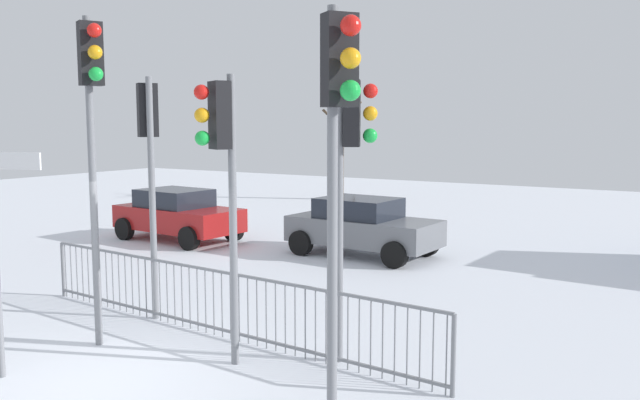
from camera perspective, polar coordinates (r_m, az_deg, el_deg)
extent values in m
plane|color=white|center=(9.27, -18.78, -14.90)|extent=(60.00, 60.00, 0.00)
cylinder|color=slate|center=(9.08, 1.69, -1.78)|extent=(0.11, 0.11, 4.04)
cube|color=black|center=(8.97, 2.79, 7.52)|extent=(0.33, 0.38, 0.90)
sphere|color=red|center=(8.96, 4.41, 9.43)|extent=(0.20, 0.20, 0.20)
sphere|color=orange|center=(8.95, 4.40, 7.51)|extent=(0.20, 0.20, 0.20)
sphere|color=green|center=(8.95, 4.38, 5.59)|extent=(0.20, 0.20, 0.20)
cylinder|color=slate|center=(6.73, 1.07, -2.71)|extent=(0.11, 0.11, 4.51)
cube|color=black|center=(6.52, 1.71, 12.03)|extent=(0.37, 0.39, 0.90)
sphere|color=red|center=(6.33, 2.69, 14.92)|extent=(0.20, 0.20, 0.20)
sphere|color=orange|center=(6.30, 2.67, 12.22)|extent=(0.20, 0.20, 0.20)
sphere|color=green|center=(6.27, 2.66, 9.49)|extent=(0.20, 0.20, 0.20)
cylinder|color=slate|center=(10.29, -19.14, 1.25)|extent=(0.11, 0.11, 4.89)
cube|color=black|center=(10.14, -19.32, 11.91)|extent=(0.34, 0.38, 0.90)
sphere|color=red|center=(9.93, -19.03, 13.78)|extent=(0.20, 0.20, 0.20)
sphere|color=orange|center=(9.89, -18.97, 12.06)|extent=(0.20, 0.20, 0.20)
sphere|color=green|center=(9.87, -18.90, 10.32)|extent=(0.20, 0.20, 0.20)
cylinder|color=slate|center=(11.45, -14.37, -0.01)|extent=(0.11, 0.11, 4.12)
cube|color=black|center=(11.54, -14.76, 7.56)|extent=(0.36, 0.39, 0.90)
sphere|color=red|center=(11.79, -15.06, 8.99)|extent=(0.20, 0.20, 0.20)
sphere|color=orange|center=(11.78, -15.01, 7.53)|extent=(0.20, 0.20, 0.20)
sphere|color=green|center=(11.78, -14.97, 6.07)|extent=(0.20, 0.20, 0.20)
cylinder|color=slate|center=(9.06, -7.57, -1.94)|extent=(0.11, 0.11, 4.01)
cube|color=black|center=(8.90, -8.70, 7.29)|extent=(0.39, 0.35, 0.90)
sphere|color=red|center=(8.82, -10.27, 9.21)|extent=(0.20, 0.20, 0.20)
sphere|color=orange|center=(8.81, -10.23, 7.26)|extent=(0.20, 0.20, 0.20)
sphere|color=green|center=(8.81, -10.19, 5.31)|extent=(0.20, 0.20, 0.20)
cube|color=white|center=(9.16, -24.89, 3.10)|extent=(0.67, 0.25, 0.22)
cube|color=slate|center=(10.52, -9.28, -6.07)|extent=(8.15, 0.62, 0.04)
cube|color=slate|center=(10.76, -9.18, -10.90)|extent=(8.15, 0.62, 0.04)
cylinder|color=slate|center=(13.69, -21.24, -5.71)|extent=(0.02, 0.02, 1.05)
cylinder|color=slate|center=(13.54, -20.81, -5.82)|extent=(0.02, 0.02, 1.05)
cylinder|color=slate|center=(13.39, -20.38, -5.94)|extent=(0.02, 0.02, 1.05)
cylinder|color=slate|center=(13.24, -19.94, -6.06)|extent=(0.02, 0.02, 1.05)
cylinder|color=slate|center=(13.09, -19.49, -6.18)|extent=(0.02, 0.02, 1.05)
cylinder|color=slate|center=(12.95, -19.02, -6.31)|extent=(0.02, 0.02, 1.05)
cylinder|color=slate|center=(12.80, -18.55, -6.43)|extent=(0.02, 0.02, 1.05)
cylinder|color=slate|center=(12.66, -18.06, -6.56)|extent=(0.02, 0.02, 1.05)
cylinder|color=slate|center=(12.52, -17.57, -6.70)|extent=(0.02, 0.02, 1.05)
cylinder|color=slate|center=(12.38, -17.06, -6.83)|extent=(0.02, 0.02, 1.05)
cylinder|color=slate|center=(12.23, -16.54, -6.97)|extent=(0.02, 0.02, 1.05)
cylinder|color=slate|center=(12.10, -16.01, -7.11)|extent=(0.02, 0.02, 1.05)
cylinder|color=slate|center=(11.96, -15.46, -7.25)|extent=(0.02, 0.02, 1.05)
cylinder|color=slate|center=(11.82, -14.90, -7.40)|extent=(0.02, 0.02, 1.05)
cylinder|color=slate|center=(11.68, -14.33, -7.54)|extent=(0.02, 0.02, 1.05)
cylinder|color=slate|center=(11.55, -13.74, -7.69)|extent=(0.02, 0.02, 1.05)
cylinder|color=slate|center=(11.41, -13.14, -7.85)|extent=(0.02, 0.02, 1.05)
cylinder|color=slate|center=(11.28, -12.53, -8.00)|extent=(0.02, 0.02, 1.05)
cylinder|color=slate|center=(11.15, -11.90, -8.16)|extent=(0.02, 0.02, 1.05)
cylinder|color=slate|center=(11.02, -11.26, -8.32)|extent=(0.02, 0.02, 1.05)
cylinder|color=slate|center=(10.89, -10.60, -8.49)|extent=(0.02, 0.02, 1.05)
cylinder|color=slate|center=(10.77, -9.92, -8.65)|extent=(0.02, 0.02, 1.05)
cylinder|color=slate|center=(10.64, -9.23, -8.82)|extent=(0.02, 0.02, 1.05)
cylinder|color=slate|center=(10.52, -8.52, -9.00)|extent=(0.02, 0.02, 1.05)
cylinder|color=slate|center=(10.40, -7.79, -9.17)|extent=(0.02, 0.02, 1.05)
cylinder|color=slate|center=(10.28, -7.04, -9.35)|extent=(0.02, 0.02, 1.05)
cylinder|color=slate|center=(10.16, -6.28, -9.53)|extent=(0.02, 0.02, 1.05)
cylinder|color=slate|center=(10.05, -5.50, -9.71)|extent=(0.02, 0.02, 1.05)
cylinder|color=slate|center=(9.93, -4.70, -9.89)|extent=(0.02, 0.02, 1.05)
cylinder|color=slate|center=(9.82, -3.87, -10.08)|extent=(0.02, 0.02, 1.05)
cylinder|color=slate|center=(9.71, -3.03, -10.27)|extent=(0.02, 0.02, 1.05)
cylinder|color=slate|center=(9.60, -2.17, -10.46)|extent=(0.02, 0.02, 1.05)
cylinder|color=slate|center=(9.50, -1.29, -10.66)|extent=(0.02, 0.02, 1.05)
cylinder|color=slate|center=(9.39, -0.39, -10.85)|extent=(0.02, 0.02, 1.05)
cylinder|color=slate|center=(9.29, 0.53, -11.05)|extent=(0.02, 0.02, 1.05)
cylinder|color=slate|center=(9.20, 1.47, -11.25)|extent=(0.02, 0.02, 1.05)
cylinder|color=slate|center=(9.10, 2.44, -11.44)|extent=(0.02, 0.02, 1.05)
cylinder|color=slate|center=(9.01, 3.43, -11.64)|extent=(0.02, 0.02, 1.05)
cylinder|color=slate|center=(8.92, 4.43, -11.84)|extent=(0.02, 0.02, 1.05)
cylinder|color=slate|center=(8.83, 5.47, -12.05)|extent=(0.02, 0.02, 1.05)
cylinder|color=slate|center=(8.74, 6.52, -12.25)|extent=(0.02, 0.02, 1.05)
cylinder|color=slate|center=(8.66, 7.59, -12.45)|extent=(0.02, 0.02, 1.05)
cylinder|color=slate|center=(8.58, 8.69, -12.65)|extent=(0.02, 0.02, 1.05)
cylinder|color=slate|center=(8.51, 9.80, -12.85)|extent=(0.02, 0.02, 1.05)
cylinder|color=slate|center=(8.44, 10.94, -13.04)|extent=(0.02, 0.02, 1.05)
cylinder|color=slate|center=(13.76, -21.45, -5.65)|extent=(0.06, 0.06, 1.05)
cylinder|color=slate|center=(8.40, 11.52, -13.14)|extent=(0.06, 0.06, 1.05)
cube|color=slate|center=(16.68, 3.80, -2.67)|extent=(3.89, 1.90, 0.65)
cube|color=#1E232D|center=(16.67, 3.38, -0.76)|extent=(1.98, 1.60, 0.55)
cylinder|color=black|center=(16.85, 9.24, -3.77)|extent=(0.65, 0.25, 0.64)
cylinder|color=black|center=(15.35, 6.50, -4.75)|extent=(0.65, 0.25, 0.64)
cylinder|color=black|center=(18.15, 1.51, -2.94)|extent=(0.65, 0.25, 0.64)
cylinder|color=black|center=(16.77, -1.67, -3.74)|extent=(0.65, 0.25, 0.64)
cube|color=maroon|center=(19.25, -12.21, -1.55)|extent=(3.92, 1.99, 0.65)
cube|color=#1E232D|center=(19.29, -12.55, 0.11)|extent=(2.01, 1.64, 0.55)
cylinder|color=black|center=(18.92, -7.53, -2.59)|extent=(0.66, 0.27, 0.64)
cylinder|color=black|center=(17.75, -11.32, -3.28)|extent=(0.66, 0.27, 0.64)
cylinder|color=black|center=(20.86, -12.92, -1.84)|extent=(0.66, 0.27, 0.64)
cylinder|color=black|center=(19.80, -16.63, -2.41)|extent=(0.66, 0.27, 0.64)
cylinder|color=#473828|center=(28.83, 1.77, 4.75)|extent=(0.33, 0.33, 4.75)
cylinder|color=#473828|center=(29.29, 1.78, 9.51)|extent=(0.89, 0.60, 1.20)
cylinder|color=#473828|center=(28.48, 2.83, 9.22)|extent=(0.25, 1.33, 0.83)
cylinder|color=#473828|center=(28.43, 1.05, 7.10)|extent=(1.12, 0.36, 0.83)
cylinder|color=#473828|center=(28.46, 2.09, 6.92)|extent=(0.61, 0.76, 0.88)
cylinder|color=#473828|center=(28.92, 3.19, 7.26)|extent=(0.99, 1.26, 1.26)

